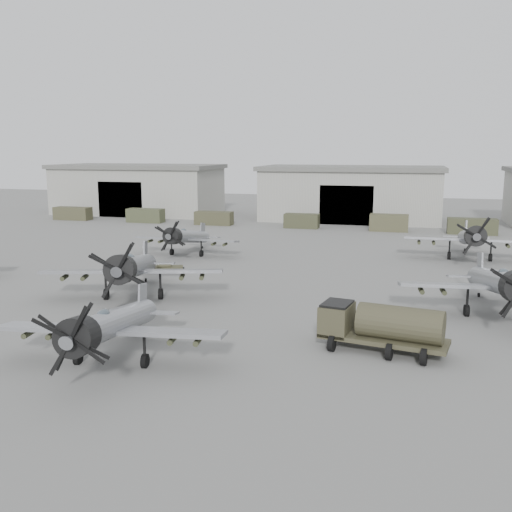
{
  "coord_description": "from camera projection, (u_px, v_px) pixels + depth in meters",
  "views": [
    {
      "loc": [
        9.44,
        -31.88,
        11.4
      ],
      "look_at": [
        -2.97,
        13.82,
        2.5
      ],
      "focal_mm": 40.0,
      "sensor_mm": 36.0,
      "label": 1
    }
  ],
  "objects": [
    {
      "name": "ground",
      "position": [
        244.0,
        339.0,
        34.77
      ],
      "size": [
        220.0,
        220.0,
        0.0
      ],
      "primitive_type": "plane",
      "color": "slate",
      "rests_on": "ground"
    },
    {
      "name": "hangar_left",
      "position": [
        138.0,
        189.0,
        102.52
      ],
      "size": [
        29.0,
        14.8,
        8.7
      ],
      "color": "#A8A89D",
      "rests_on": "ground"
    },
    {
      "name": "hangar_center",
      "position": [
        351.0,
        193.0,
        92.73
      ],
      "size": [
        29.0,
        14.8,
        8.7
      ],
      "color": "#A8A89D",
      "rests_on": "ground"
    },
    {
      "name": "support_truck_0",
      "position": [
        73.0,
        213.0,
        93.33
      ],
      "size": [
        6.1,
        2.2,
        2.06
      ],
      "primitive_type": "cube",
      "color": "#45442D",
      "rests_on": "ground"
    },
    {
      "name": "support_truck_1",
      "position": [
        145.0,
        216.0,
        89.96
      ],
      "size": [
        5.8,
        2.2,
        2.16
      ],
      "primitive_type": "cube",
      "color": "#42472E",
      "rests_on": "ground"
    },
    {
      "name": "support_truck_2",
      "position": [
        214.0,
        218.0,
        87.02
      ],
      "size": [
        5.73,
        2.2,
        2.03
      ],
      "primitive_type": "cube",
      "color": "#42412B",
      "rests_on": "ground"
    },
    {
      "name": "support_truck_3",
      "position": [
        302.0,
        221.0,
        83.51
      ],
      "size": [
        5.04,
        2.2,
        2.08
      ],
      "primitive_type": "cube",
      "color": "#3C3E28",
      "rests_on": "ground"
    },
    {
      "name": "support_truck_4",
      "position": [
        389.0,
        223.0,
        80.27
      ],
      "size": [
        5.33,
        2.2,
        2.37
      ],
      "primitive_type": "cube",
      "color": "#4A4930",
      "rests_on": "ground"
    },
    {
      "name": "support_truck_5",
      "position": [
        472.0,
        226.0,
        77.44
      ],
      "size": [
        6.45,
        2.2,
        2.15
      ],
      "primitive_type": "cube",
      "color": "#3C3E28",
      "rests_on": "ground"
    },
    {
      "name": "aircraft_near_1",
      "position": [
        109.0,
        326.0,
        29.95
      ],
      "size": [
        12.46,
        11.22,
        4.95
      ],
      "rotation": [
        0.0,
        0.0,
        0.14
      ],
      "color": "#95979D",
      "rests_on": "ground"
    },
    {
      "name": "aircraft_mid_1",
      "position": [
        132.0,
        268.0,
        43.39
      ],
      "size": [
        13.87,
        12.49,
        5.54
      ],
      "rotation": [
        0.0,
        0.0,
        0.29
      ],
      "color": "gray",
      "rests_on": "ground"
    },
    {
      "name": "aircraft_mid_2",
      "position": [
        500.0,
        283.0,
        38.68
      ],
      "size": [
        13.48,
        12.14,
        5.36
      ],
      "rotation": [
        0.0,
        0.0,
        0.11
      ],
      "color": "gray",
      "rests_on": "ground"
    },
    {
      "name": "aircraft_far_0",
      "position": [
        186.0,
        237.0,
        61.41
      ],
      "size": [
        11.39,
        10.25,
        4.58
      ],
      "rotation": [
        0.0,
        0.0,
        -0.01
      ],
      "color": "gray",
      "rests_on": "ground"
    },
    {
      "name": "aircraft_far_1",
      "position": [
        471.0,
        237.0,
        58.78
      ],
      "size": [
        13.36,
        12.02,
        5.38
      ],
      "rotation": [
        0.0,
        0.0,
        0.0
      ],
      "color": "gray",
      "rests_on": "ground"
    },
    {
      "name": "fuel_tanker",
      "position": [
        382.0,
        325.0,
        32.36
      ],
      "size": [
        7.47,
        3.55,
        2.76
      ],
      "rotation": [
        0.0,
        0.0,
        -0.17
      ],
      "color": "#3F3D29",
      "rests_on": "ground"
    },
    {
      "name": "tug_trailer",
      "position": [
        141.0,
        267.0,
        53.59
      ],
      "size": [
        6.04,
        3.28,
        1.22
      ],
      "rotation": [
        0.0,
        0.0,
        0.38
      ],
      "color": "#3D3C28",
      "rests_on": "ground"
    },
    {
      "name": "ground_crew",
      "position": [
        132.0,
        262.0,
        54.29
      ],
      "size": [
        0.49,
        0.64,
        1.55
      ],
      "primitive_type": "imported",
      "rotation": [
        0.0,
        0.0,
        1.8
      ],
      "color": "#464930",
      "rests_on": "ground"
    }
  ]
}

